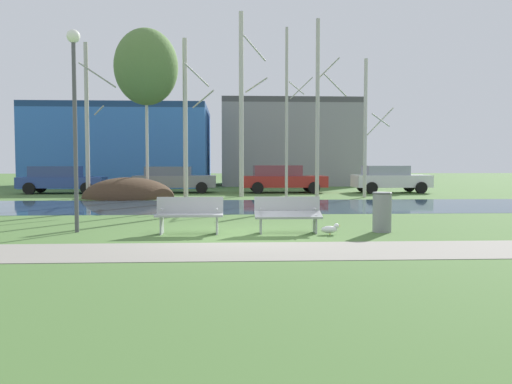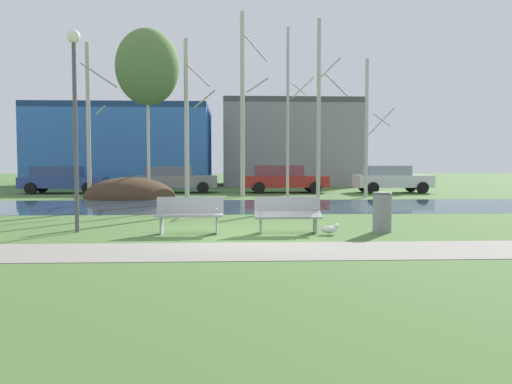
{
  "view_description": "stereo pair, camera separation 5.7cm",
  "coord_description": "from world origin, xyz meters",
  "px_view_note": "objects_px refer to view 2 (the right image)",
  "views": [
    {
      "loc": [
        -0.22,
        -12.02,
        1.7
      ],
      "look_at": [
        0.43,
        0.92,
        0.97
      ],
      "focal_mm": 36.95,
      "sensor_mm": 36.0,
      "label": 1
    },
    {
      "loc": [
        -0.16,
        -12.02,
        1.7
      ],
      "look_at": [
        0.43,
        0.92,
        0.97
      ],
      "focal_mm": 36.95,
      "sensor_mm": 36.0,
      "label": 2
    }
  ],
  "objects_px": {
    "bench_right": "(288,214)",
    "parked_van_nearest_blue": "(62,179)",
    "seagull": "(330,229)",
    "streetlamp": "(75,96)",
    "trash_bin": "(382,211)",
    "parked_hatch_third_red": "(283,178)",
    "parked_sedan_second_grey": "(175,179)",
    "parked_wagon_fourth_white": "(391,179)",
    "bench_left": "(189,214)"
  },
  "relations": [
    {
      "from": "bench_left",
      "to": "parked_van_nearest_blue",
      "type": "distance_m",
      "value": 18.79
    },
    {
      "from": "bench_left",
      "to": "parked_sedan_second_grey",
      "type": "height_order",
      "value": "parked_sedan_second_grey"
    },
    {
      "from": "parked_van_nearest_blue",
      "to": "parked_hatch_third_red",
      "type": "height_order",
      "value": "parked_hatch_third_red"
    },
    {
      "from": "seagull",
      "to": "parked_sedan_second_grey",
      "type": "relative_size",
      "value": 0.1
    },
    {
      "from": "parked_sedan_second_grey",
      "to": "parked_van_nearest_blue",
      "type": "bearing_deg",
      "value": -177.17
    },
    {
      "from": "seagull",
      "to": "parked_wagon_fourth_white",
      "type": "distance_m",
      "value": 18.16
    },
    {
      "from": "parked_sedan_second_grey",
      "to": "trash_bin",
      "type": "bearing_deg",
      "value": -68.09
    },
    {
      "from": "bench_left",
      "to": "parked_wagon_fourth_white",
      "type": "height_order",
      "value": "parked_wagon_fourth_white"
    },
    {
      "from": "bench_right",
      "to": "parked_van_nearest_blue",
      "type": "relative_size",
      "value": 0.35
    },
    {
      "from": "seagull",
      "to": "parked_hatch_third_red",
      "type": "distance_m",
      "value": 17.28
    },
    {
      "from": "bench_right",
      "to": "trash_bin",
      "type": "relative_size",
      "value": 1.64
    },
    {
      "from": "bench_left",
      "to": "trash_bin",
      "type": "bearing_deg",
      "value": 1.02
    },
    {
      "from": "bench_right",
      "to": "parked_hatch_third_red",
      "type": "bearing_deg",
      "value": 84.8
    },
    {
      "from": "seagull",
      "to": "streetlamp",
      "type": "height_order",
      "value": "streetlamp"
    },
    {
      "from": "bench_left",
      "to": "parked_sedan_second_grey",
      "type": "distance_m",
      "value": 17.29
    },
    {
      "from": "parked_hatch_third_red",
      "to": "parked_wagon_fourth_white",
      "type": "distance_m",
      "value": 6.05
    },
    {
      "from": "trash_bin",
      "to": "parked_wagon_fourth_white",
      "type": "xyz_separation_m",
      "value": [
        5.26,
        16.48,
        0.29
      ]
    },
    {
      "from": "bench_right",
      "to": "parked_van_nearest_blue",
      "type": "bearing_deg",
      "value": 122.38
    },
    {
      "from": "bench_left",
      "to": "parked_van_nearest_blue",
      "type": "height_order",
      "value": "parked_van_nearest_blue"
    },
    {
      "from": "bench_left",
      "to": "streetlamp",
      "type": "relative_size",
      "value": 0.33
    },
    {
      "from": "bench_left",
      "to": "parked_hatch_third_red",
      "type": "xyz_separation_m",
      "value": [
        3.9,
        16.92,
        0.33
      ]
    },
    {
      "from": "seagull",
      "to": "parked_hatch_third_red",
      "type": "height_order",
      "value": "parked_hatch_third_red"
    },
    {
      "from": "parked_van_nearest_blue",
      "to": "parked_hatch_third_red",
      "type": "bearing_deg",
      "value": 0.35
    },
    {
      "from": "parked_sedan_second_grey",
      "to": "parked_wagon_fourth_white",
      "type": "height_order",
      "value": "parked_wagon_fourth_white"
    },
    {
      "from": "bench_right",
      "to": "seagull",
      "type": "distance_m",
      "value": 1.08
    },
    {
      "from": "streetlamp",
      "to": "parked_van_nearest_blue",
      "type": "height_order",
      "value": "streetlamp"
    },
    {
      "from": "seagull",
      "to": "streetlamp",
      "type": "xyz_separation_m",
      "value": [
        -6.09,
        0.74,
        3.17
      ]
    },
    {
      "from": "parked_sedan_second_grey",
      "to": "parked_hatch_third_red",
      "type": "xyz_separation_m",
      "value": [
        6.08,
        -0.23,
        0.02
      ]
    },
    {
      "from": "trash_bin",
      "to": "parked_sedan_second_grey",
      "type": "relative_size",
      "value": 0.21
    },
    {
      "from": "bench_right",
      "to": "seagull",
      "type": "xyz_separation_m",
      "value": [
        0.97,
        -0.34,
        -0.34
      ]
    },
    {
      "from": "streetlamp",
      "to": "parked_hatch_third_red",
      "type": "distance_m",
      "value": 17.98
    },
    {
      "from": "seagull",
      "to": "bench_left",
      "type": "bearing_deg",
      "value": 174.17
    },
    {
      "from": "trash_bin",
      "to": "streetlamp",
      "type": "height_order",
      "value": "streetlamp"
    },
    {
      "from": "bench_right",
      "to": "seagull",
      "type": "bearing_deg",
      "value": -19.31
    },
    {
      "from": "parked_wagon_fourth_white",
      "to": "trash_bin",
      "type": "bearing_deg",
      "value": -107.69
    },
    {
      "from": "bench_left",
      "to": "parked_hatch_third_red",
      "type": "bearing_deg",
      "value": 77.03
    },
    {
      "from": "streetlamp",
      "to": "parked_hatch_third_red",
      "type": "xyz_separation_m",
      "value": [
        6.66,
        16.51,
        -2.5
      ]
    },
    {
      "from": "bench_right",
      "to": "parked_wagon_fourth_white",
      "type": "height_order",
      "value": "parked_wagon_fourth_white"
    },
    {
      "from": "streetlamp",
      "to": "trash_bin",
      "type": "bearing_deg",
      "value": -2.47
    },
    {
      "from": "trash_bin",
      "to": "parked_wagon_fourth_white",
      "type": "relative_size",
      "value": 0.23
    },
    {
      "from": "bench_right",
      "to": "seagull",
      "type": "height_order",
      "value": "bench_right"
    },
    {
      "from": "streetlamp",
      "to": "parked_van_nearest_blue",
      "type": "xyz_separation_m",
      "value": [
        -5.56,
        16.44,
        -2.52
      ]
    },
    {
      "from": "trash_bin",
      "to": "parked_wagon_fourth_white",
      "type": "bearing_deg",
      "value": 72.31
    },
    {
      "from": "trash_bin",
      "to": "parked_van_nearest_blue",
      "type": "height_order",
      "value": "parked_van_nearest_blue"
    },
    {
      "from": "parked_hatch_third_red",
      "to": "streetlamp",
      "type": "bearing_deg",
      "value": -111.97
    },
    {
      "from": "seagull",
      "to": "parked_van_nearest_blue",
      "type": "bearing_deg",
      "value": 124.14
    },
    {
      "from": "parked_sedan_second_grey",
      "to": "bench_right",
      "type": "bearing_deg",
      "value": -75.18
    },
    {
      "from": "seagull",
      "to": "parked_wagon_fourth_white",
      "type": "bearing_deg",
      "value": 68.62
    },
    {
      "from": "seagull",
      "to": "bench_right",
      "type": "bearing_deg",
      "value": 160.69
    },
    {
      "from": "bench_left",
      "to": "parked_van_nearest_blue",
      "type": "relative_size",
      "value": 0.35
    }
  ]
}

